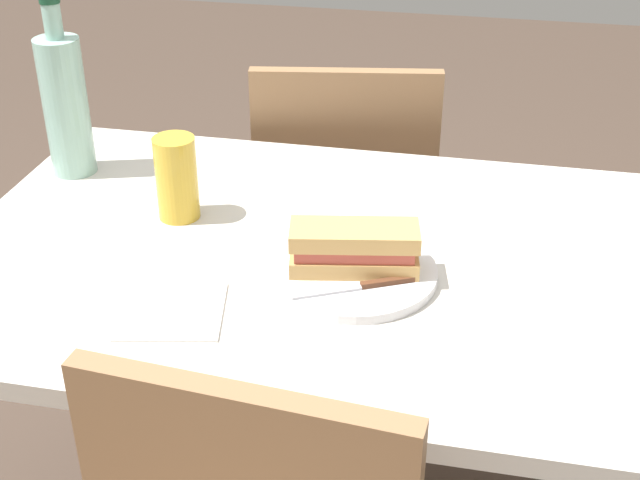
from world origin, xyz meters
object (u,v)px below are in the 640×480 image
(dining_table, at_px, (320,314))
(baguette_sandwich_near, at_px, (354,248))
(chair_near, at_px, (344,212))
(beer_glass, at_px, (177,178))
(knife_near, at_px, (362,286))
(water_bottle, at_px, (65,103))
(plate_near, at_px, (354,273))

(dining_table, height_order, baguette_sandwich_near, baguette_sandwich_near)
(chair_near, height_order, beer_glass, beer_glass)
(dining_table, relative_size, knife_near, 6.86)
(knife_near, bearing_deg, water_bottle, -27.55)
(knife_near, relative_size, water_bottle, 0.52)
(plate_near, relative_size, knife_near, 1.47)
(chair_near, relative_size, water_bottle, 2.68)
(baguette_sandwich_near, bearing_deg, water_bottle, -24.33)
(dining_table, bearing_deg, beer_glass, -14.45)
(plate_near, distance_m, beer_glass, 0.34)
(beer_glass, bearing_deg, chair_near, -109.55)
(beer_glass, bearing_deg, knife_near, 152.19)
(chair_near, xyz_separation_m, water_bottle, (0.43, 0.39, 0.37))
(dining_table, bearing_deg, water_bottle, -21.03)
(chair_near, bearing_deg, water_bottle, 42.53)
(baguette_sandwich_near, distance_m, beer_glass, 0.34)
(knife_near, bearing_deg, plate_near, -67.83)
(dining_table, distance_m, water_bottle, 0.58)
(knife_near, bearing_deg, baguette_sandwich_near, -67.83)
(water_bottle, distance_m, beer_glass, 0.28)
(water_bottle, bearing_deg, knife_near, 152.45)
(plate_near, relative_size, baguette_sandwich_near, 1.26)
(chair_near, relative_size, plate_near, 3.51)
(chair_near, bearing_deg, dining_table, 96.33)
(baguette_sandwich_near, relative_size, water_bottle, 0.61)
(dining_table, xyz_separation_m, beer_glass, (0.25, -0.06, 0.19))
(chair_near, height_order, plate_near, chair_near)
(plate_near, height_order, beer_glass, beer_glass)
(baguette_sandwich_near, distance_m, water_bottle, 0.62)
(dining_table, distance_m, baguette_sandwich_near, 0.19)
(knife_near, xyz_separation_m, beer_glass, (0.33, -0.17, 0.05))
(beer_glass, bearing_deg, plate_near, 158.00)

